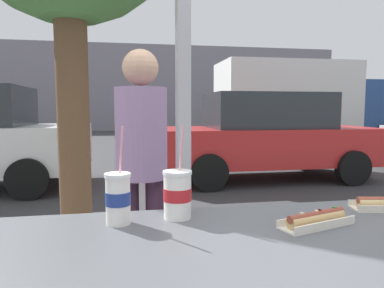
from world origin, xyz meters
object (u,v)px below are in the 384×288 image
(parked_car_red, at_px, (265,136))
(box_truck, at_px, (305,103))
(soda_cup_left, at_px, (118,198))
(pedestrian, at_px, (142,163))
(soda_cup_right, at_px, (177,194))
(hotdog_tray_far, at_px, (316,219))

(parked_car_red, xyz_separation_m, box_truck, (3.33, 4.78, 0.74))
(soda_cup_left, xyz_separation_m, pedestrian, (0.12, 1.02, -0.04))
(box_truck, xyz_separation_m, pedestrian, (-5.92, -9.22, -0.55))
(soda_cup_right, relative_size, box_truck, 0.05)
(soda_cup_left, distance_m, soda_cup_right, 0.21)
(box_truck, relative_size, pedestrian, 3.82)
(soda_cup_right, distance_m, box_truck, 11.77)
(pedestrian, bearing_deg, box_truck, 57.32)
(pedestrian, bearing_deg, soda_cup_right, -84.93)
(soda_cup_left, height_order, pedestrian, pedestrian)
(hotdog_tray_far, distance_m, box_truck, 11.71)
(soda_cup_left, bearing_deg, hotdog_tray_far, -12.20)
(soda_cup_right, distance_m, pedestrian, 1.00)
(soda_cup_right, distance_m, parked_car_red, 5.99)
(hotdog_tray_far, relative_size, box_truck, 0.05)
(soda_cup_right, distance_m, hotdog_tray_far, 0.47)
(hotdog_tray_far, relative_size, parked_car_red, 0.06)
(hotdog_tray_far, relative_size, pedestrian, 0.17)
(parked_car_red, relative_size, box_truck, 0.69)
(hotdog_tray_far, bearing_deg, box_truck, 62.56)
(parked_car_red, distance_m, box_truck, 5.87)
(box_truck, bearing_deg, soda_cup_right, -119.71)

